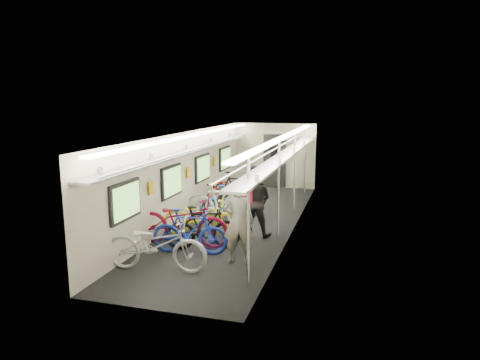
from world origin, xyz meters
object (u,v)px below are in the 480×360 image
Objects in this scene: passenger_near at (239,222)px; backpack at (245,195)px; bicycle_1 at (189,232)px; bicycle_0 at (156,245)px; passenger_mid at (255,201)px.

passenger_near reaches higher than backpack.
passenger_near is at bearing -105.85° from bicycle_1.
passenger_near reaches higher than bicycle_1.
bicycle_1 is at bearing -150.63° from backpack.
passenger_mid is (1.29, 2.68, 0.33)m from bicycle_0.
bicycle_0 is 2.14m from backpack.
passenger_near is at bearing -78.81° from backpack.
passenger_near is 0.99× the size of passenger_mid.
bicycle_0 is 1.18× the size of passenger_mid.
bicycle_0 is 1.19× the size of passenger_near.
passenger_mid reaches higher than bicycle_0.
passenger_mid is at bearing -97.30° from passenger_near.
passenger_mid reaches higher than bicycle_1.
bicycle_1 is 1.22m from passenger_near.
bicycle_1 is 1.97m from passenger_mid.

